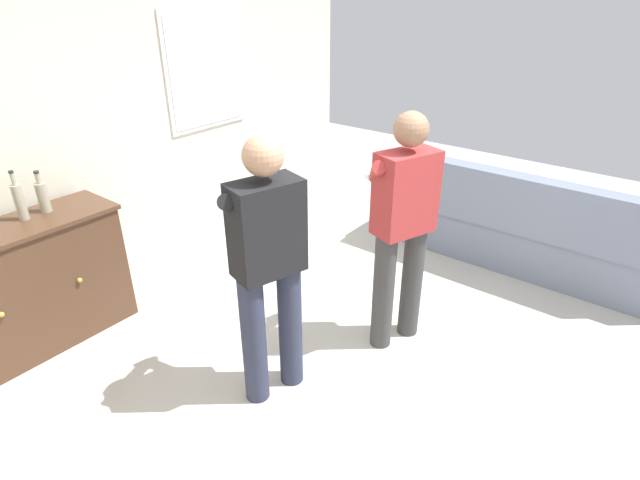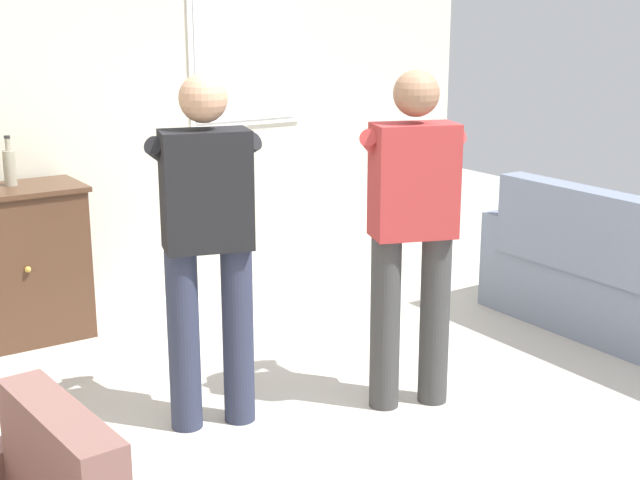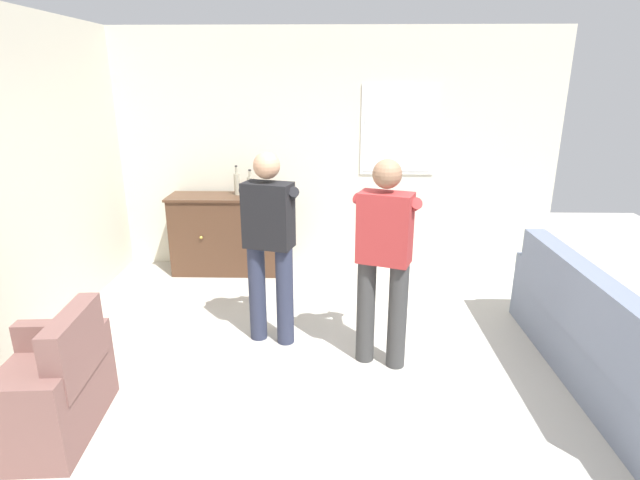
# 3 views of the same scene
# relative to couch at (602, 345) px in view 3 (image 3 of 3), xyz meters

# --- Properties ---
(ground) EXTENTS (10.40, 10.40, 0.00)m
(ground) POSITION_rel_couch_xyz_m (-1.96, 0.00, -0.35)
(ground) COLOR #B2ADA3
(wall_back_with_window) EXTENTS (5.20, 0.15, 2.80)m
(wall_back_with_window) POSITION_rel_couch_xyz_m (-1.94, 2.66, 1.06)
(wall_back_with_window) COLOR beige
(wall_back_with_window) RESTS_ON ground
(couch) EXTENTS (0.57, 2.51, 0.92)m
(couch) POSITION_rel_couch_xyz_m (0.00, 0.00, 0.00)
(couch) COLOR slate
(couch) RESTS_ON ground
(armchair) EXTENTS (0.70, 0.92, 0.85)m
(armchair) POSITION_rel_couch_xyz_m (-3.86, -0.59, -0.06)
(armchair) COLOR brown
(armchair) RESTS_ON ground
(sideboard_cabinet) EXTENTS (1.34, 0.49, 0.94)m
(sideboard_cabinet) POSITION_rel_couch_xyz_m (-3.25, 2.30, 0.12)
(sideboard_cabinet) COLOR #472D1E
(sideboard_cabinet) RESTS_ON ground
(bottle_wine_green) EXTENTS (0.07, 0.07, 0.30)m
(bottle_wine_green) POSITION_rel_couch_xyz_m (-2.97, 2.36, 0.70)
(bottle_wine_green) COLOR gray
(bottle_wine_green) RESTS_ON sideboard_cabinet
(bottle_liquor_amber) EXTENTS (0.07, 0.07, 0.34)m
(bottle_liquor_amber) POSITION_rel_couch_xyz_m (-3.12, 2.35, 0.72)
(bottle_liquor_amber) COLOR gray
(bottle_liquor_amber) RESTS_ON sideboard_cabinet
(person_standing_left) EXTENTS (0.54, 0.52, 1.68)m
(person_standing_left) POSITION_rel_couch_xyz_m (-2.54, 0.66, 0.59)
(person_standing_left) COLOR #282D42
(person_standing_left) RESTS_ON ground
(person_standing_right) EXTENTS (0.52, 0.52, 1.68)m
(person_standing_right) POSITION_rel_couch_xyz_m (-1.61, 0.31, 0.59)
(person_standing_right) COLOR #383838
(person_standing_right) RESTS_ON ground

